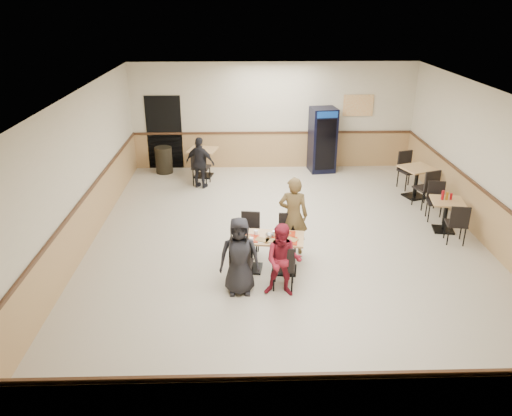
{
  "coord_description": "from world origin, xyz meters",
  "views": [
    {
      "loc": [
        -0.89,
        -9.0,
        4.64
      ],
      "look_at": [
        -0.64,
        -0.5,
        1.02
      ],
      "focal_mm": 35.0,
      "sensor_mm": 36.0,
      "label": 1
    }
  ],
  "objects_px": {
    "side_table_near": "(446,211)",
    "main_table": "(268,248)",
    "side_table_far": "(417,177)",
    "diner_man_opposite": "(293,216)",
    "diner_woman_right": "(283,261)",
    "lone_diner": "(200,163)",
    "pepsi_cooler": "(322,140)",
    "back_table": "(203,158)",
    "trash_bin": "(164,160)",
    "diner_woman_left": "(239,256)"
  },
  "relations": [
    {
      "from": "side_table_near",
      "to": "main_table",
      "type": "bearing_deg",
      "value": -157.74
    },
    {
      "from": "side_table_far",
      "to": "diner_man_opposite",
      "type": "bearing_deg",
      "value": -139.95
    },
    {
      "from": "main_table",
      "to": "side_table_far",
      "type": "height_order",
      "value": "side_table_far"
    },
    {
      "from": "main_table",
      "to": "diner_woman_right",
      "type": "relative_size",
      "value": 1.05
    },
    {
      "from": "lone_diner",
      "to": "pepsi_cooler",
      "type": "distance_m",
      "value": 3.59
    },
    {
      "from": "side_table_near",
      "to": "diner_woman_right",
      "type": "bearing_deg",
      "value": -146.81
    },
    {
      "from": "side_table_far",
      "to": "pepsi_cooler",
      "type": "bearing_deg",
      "value": 133.84
    },
    {
      "from": "diner_man_opposite",
      "to": "lone_diner",
      "type": "relative_size",
      "value": 1.15
    },
    {
      "from": "lone_diner",
      "to": "back_table",
      "type": "height_order",
      "value": "lone_diner"
    },
    {
      "from": "lone_diner",
      "to": "trash_bin",
      "type": "xyz_separation_m",
      "value": [
        -1.13,
        1.23,
        -0.3
      ]
    },
    {
      "from": "diner_woman_left",
      "to": "diner_man_opposite",
      "type": "bearing_deg",
      "value": 53.06
    },
    {
      "from": "diner_man_opposite",
      "to": "pepsi_cooler",
      "type": "bearing_deg",
      "value": -96.77
    },
    {
      "from": "lone_diner",
      "to": "back_table",
      "type": "xyz_separation_m",
      "value": [
        0.0,
        0.88,
        -0.16
      ]
    },
    {
      "from": "lone_diner",
      "to": "trash_bin",
      "type": "distance_m",
      "value": 1.7
    },
    {
      "from": "side_table_near",
      "to": "trash_bin",
      "type": "distance_m",
      "value": 7.64
    },
    {
      "from": "main_table",
      "to": "side_table_far",
      "type": "distance_m",
      "value": 5.21
    },
    {
      "from": "diner_woman_right",
      "to": "pepsi_cooler",
      "type": "bearing_deg",
      "value": 85.43
    },
    {
      "from": "diner_woman_left",
      "to": "diner_man_opposite",
      "type": "relative_size",
      "value": 0.88
    },
    {
      "from": "main_table",
      "to": "diner_woman_left",
      "type": "distance_m",
      "value": 0.9
    },
    {
      "from": "main_table",
      "to": "pepsi_cooler",
      "type": "distance_m",
      "value": 5.93
    },
    {
      "from": "diner_woman_right",
      "to": "side_table_near",
      "type": "xyz_separation_m",
      "value": [
        3.64,
        2.38,
        -0.18
      ]
    },
    {
      "from": "diner_woman_left",
      "to": "side_table_far",
      "type": "height_order",
      "value": "diner_woman_left"
    },
    {
      "from": "side_table_near",
      "to": "back_table",
      "type": "xyz_separation_m",
      "value": [
        -5.38,
        3.65,
        0.06
      ]
    },
    {
      "from": "diner_woman_right",
      "to": "side_table_near",
      "type": "height_order",
      "value": "diner_woman_right"
    },
    {
      "from": "pepsi_cooler",
      "to": "trash_bin",
      "type": "bearing_deg",
      "value": 173.18
    },
    {
      "from": "diner_woman_left",
      "to": "back_table",
      "type": "bearing_deg",
      "value": 98.89
    },
    {
      "from": "lone_diner",
      "to": "side_table_near",
      "type": "bearing_deg",
      "value": 174.54
    },
    {
      "from": "diner_man_opposite",
      "to": "side_table_near",
      "type": "xyz_separation_m",
      "value": [
        3.33,
        0.87,
        -0.31
      ]
    },
    {
      "from": "diner_woman_left",
      "to": "diner_man_opposite",
      "type": "height_order",
      "value": "diner_man_opposite"
    },
    {
      "from": "back_table",
      "to": "trash_bin",
      "type": "xyz_separation_m",
      "value": [
        -1.13,
        0.35,
        -0.15
      ]
    },
    {
      "from": "side_table_near",
      "to": "side_table_far",
      "type": "relative_size",
      "value": 0.81
    },
    {
      "from": "diner_woman_left",
      "to": "diner_man_opposite",
      "type": "distance_m",
      "value": 1.75
    },
    {
      "from": "side_table_far",
      "to": "trash_bin",
      "type": "distance_m",
      "value": 6.83
    },
    {
      "from": "back_table",
      "to": "trash_bin",
      "type": "height_order",
      "value": "back_table"
    },
    {
      "from": "trash_bin",
      "to": "back_table",
      "type": "bearing_deg",
      "value": -17.24
    },
    {
      "from": "diner_woman_right",
      "to": "lone_diner",
      "type": "xyz_separation_m",
      "value": [
        -1.74,
        5.15,
        0.03
      ]
    },
    {
      "from": "side_table_near",
      "to": "back_table",
      "type": "distance_m",
      "value": 6.51
    },
    {
      "from": "diner_woman_right",
      "to": "back_table",
      "type": "bearing_deg",
      "value": 115.56
    },
    {
      "from": "pepsi_cooler",
      "to": "main_table",
      "type": "bearing_deg",
      "value": -115.27
    },
    {
      "from": "lone_diner",
      "to": "side_table_near",
      "type": "relative_size",
      "value": 1.79
    },
    {
      "from": "diner_woman_left",
      "to": "back_table",
      "type": "height_order",
      "value": "diner_woman_left"
    },
    {
      "from": "diner_woman_left",
      "to": "side_table_near",
      "type": "height_order",
      "value": "diner_woman_left"
    },
    {
      "from": "side_table_near",
      "to": "back_table",
      "type": "relative_size",
      "value": 0.87
    },
    {
      "from": "diner_woman_left",
      "to": "trash_bin",
      "type": "distance_m",
      "value": 6.65
    },
    {
      "from": "diner_woman_right",
      "to": "trash_bin",
      "type": "relative_size",
      "value": 1.73
    },
    {
      "from": "main_table",
      "to": "lone_diner",
      "type": "distance_m",
      "value": 4.61
    },
    {
      "from": "diner_woman_right",
      "to": "diner_woman_left",
      "type": "bearing_deg",
      "value": -178.68
    },
    {
      "from": "diner_man_opposite",
      "to": "trash_bin",
      "type": "height_order",
      "value": "diner_man_opposite"
    },
    {
      "from": "diner_woman_left",
      "to": "diner_woman_right",
      "type": "bearing_deg",
      "value": -9.05
    },
    {
      "from": "lone_diner",
      "to": "side_table_near",
      "type": "xyz_separation_m",
      "value": [
        5.38,
        -2.77,
        -0.21
      ]
    }
  ]
}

